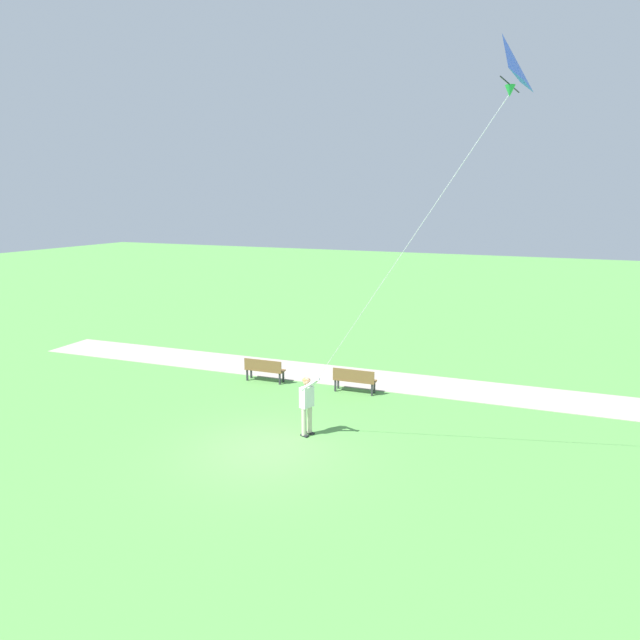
% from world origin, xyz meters
% --- Properties ---
extents(ground_plane, '(120.00, 120.00, 0.00)m').
position_xyz_m(ground_plane, '(0.00, 0.00, 0.00)').
color(ground_plane, '#569947').
extents(walkway_path, '(4.06, 32.08, 0.02)m').
position_xyz_m(walkway_path, '(-7.06, 2.00, 0.01)').
color(walkway_path, '#ADA393').
rests_on(walkway_path, ground).
extents(person_kite_flyer, '(0.50, 0.63, 1.83)m').
position_xyz_m(person_kite_flyer, '(-1.33, 0.62, 1.05)').
color(person_kite_flyer, '#232328').
rests_on(person_kite_flyer, ground).
extents(flying_kite, '(2.56, 4.92, 7.96)m').
position_xyz_m(flying_kite, '(0.39, 5.53, 9.13)').
color(flying_kite, blue).
extents(park_bench_near_walkway, '(0.52, 1.52, 0.88)m').
position_xyz_m(park_bench_near_walkway, '(-5.13, -2.91, 0.51)').
color(park_bench_near_walkway, brown).
rests_on(park_bench_near_walkway, ground).
extents(park_bench_far_walkway, '(0.52, 1.52, 0.88)m').
position_xyz_m(park_bench_far_walkway, '(-5.31, 0.59, 0.51)').
color(park_bench_far_walkway, brown).
rests_on(park_bench_far_walkway, ground).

